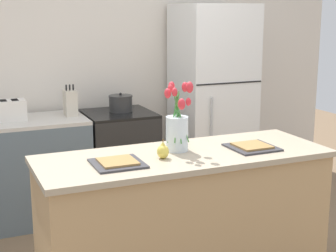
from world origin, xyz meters
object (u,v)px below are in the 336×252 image
(stove_range, at_px, (120,160))
(pear_figurine, at_px, (163,151))
(toaster, at_px, (10,110))
(knife_block, at_px, (70,103))
(cooking_pot, at_px, (121,103))
(plate_setting_right, at_px, (252,147))
(refrigerator, at_px, (212,102))
(plate_setting_left, at_px, (118,163))
(flower_vase, at_px, (177,127))

(stove_range, bearing_deg, pear_figurine, -99.01)
(toaster, bearing_deg, knife_block, 1.34)
(stove_range, distance_m, knife_block, 0.70)
(toaster, relative_size, cooking_pot, 1.30)
(knife_block, bearing_deg, plate_setting_right, -65.47)
(refrigerator, xyz_separation_m, plate_setting_right, (-0.61, -1.66, 0.02))
(refrigerator, relative_size, pear_figurine, 15.81)
(plate_setting_right, height_order, cooking_pot, cooking_pot)
(pear_figurine, xyz_separation_m, cooking_pot, (0.29, 1.68, -0.01))
(pear_figurine, distance_m, knife_block, 1.68)
(stove_range, height_order, plate_setting_left, plate_setting_left)
(plate_setting_right, height_order, knife_block, knife_block)
(flower_vase, distance_m, plate_setting_right, 0.50)
(refrigerator, xyz_separation_m, cooking_pot, (-0.92, 0.04, 0.04))
(stove_range, distance_m, flower_vase, 1.65)
(plate_setting_right, bearing_deg, stove_range, 101.72)
(plate_setting_left, bearing_deg, refrigerator, 48.01)
(refrigerator, height_order, cooking_pot, refrigerator)
(knife_block, bearing_deg, plate_setting_left, -94.03)
(pear_figurine, bearing_deg, refrigerator, 53.69)
(stove_range, xyz_separation_m, refrigerator, (0.95, 0.00, 0.48))
(knife_block, bearing_deg, stove_range, -3.64)
(refrigerator, height_order, pear_figurine, refrigerator)
(cooking_pot, bearing_deg, refrigerator, -2.22)
(pear_figurine, xyz_separation_m, plate_setting_right, (0.61, -0.01, -0.04))
(pear_figurine, height_order, knife_block, knife_block)
(toaster, distance_m, cooking_pot, 0.97)
(pear_figurine, distance_m, cooking_pot, 1.71)
(pear_figurine, bearing_deg, plate_setting_right, -1.09)
(refrigerator, bearing_deg, plate_setting_right, -110.05)
(stove_range, relative_size, flower_vase, 2.05)
(stove_range, relative_size, pear_figurine, 7.65)
(stove_range, bearing_deg, plate_setting_left, -108.16)
(refrigerator, xyz_separation_m, pear_figurine, (-1.21, -1.65, 0.05))
(flower_vase, distance_m, plate_setting_left, 0.47)
(cooking_pot, relative_size, knife_block, 0.80)
(plate_setting_right, distance_m, knife_block, 1.85)
(flower_vase, xyz_separation_m, plate_setting_left, (-0.43, -0.14, -0.14))
(flower_vase, relative_size, plate_setting_right, 1.53)
(flower_vase, relative_size, pear_figurine, 3.74)
(flower_vase, bearing_deg, stove_range, 85.79)
(cooking_pot, bearing_deg, plate_setting_left, -108.82)
(stove_range, xyz_separation_m, pear_figurine, (-0.26, -1.65, 0.53))
(stove_range, relative_size, plate_setting_left, 3.13)
(plate_setting_right, xyz_separation_m, toaster, (-1.28, 1.67, 0.04))
(toaster, height_order, cooking_pot, toaster)
(flower_vase, bearing_deg, plate_setting_right, -16.60)
(flower_vase, distance_m, toaster, 1.75)
(cooking_pot, bearing_deg, plate_setting_right, -79.62)
(stove_range, height_order, toaster, toaster)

